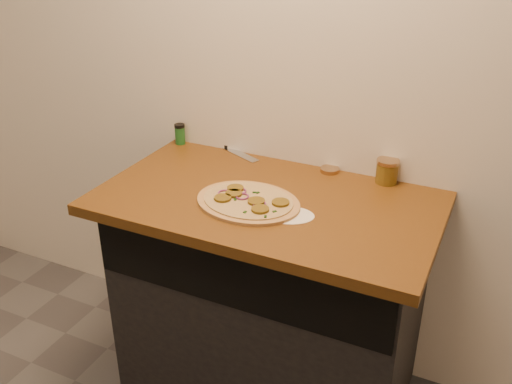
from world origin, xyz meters
The scene contains 8 objects.
cabinet centered at (0.00, 1.45, 0.43)m, with size 1.10×0.60×0.86m, color black.
countertop centered at (0.00, 1.42, 0.88)m, with size 1.20×0.70×0.04m, color brown.
pizza centered at (-0.04, 1.35, 0.91)m, with size 0.40×0.40×0.03m.
chefs_knife centered at (-0.32, 1.75, 0.91)m, with size 0.28×0.15×0.02m.
mason_jar_lid centered at (0.13, 1.72, 0.91)m, with size 0.07×0.07×0.02m, color tan.
salsa_jar centered at (0.35, 1.72, 0.95)m, with size 0.08×0.08×0.09m.
spice_shaker centered at (-0.55, 1.72, 0.94)m, with size 0.04×0.04×0.09m.
flour_spill centered at (0.12, 1.33, 0.90)m, with size 0.18×0.18×0.00m, color silver.
Camera 1 is at (0.73, -0.22, 1.82)m, focal length 40.00 mm.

